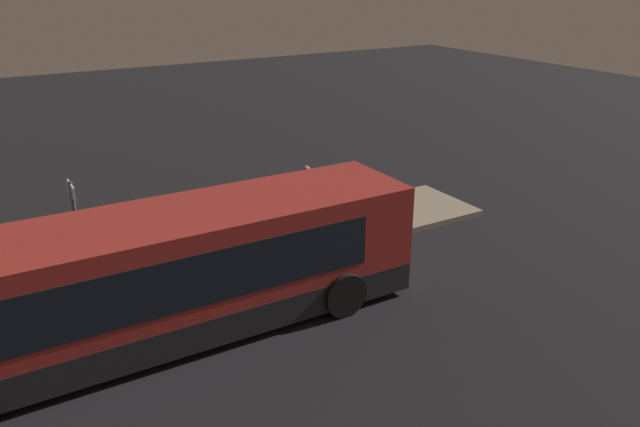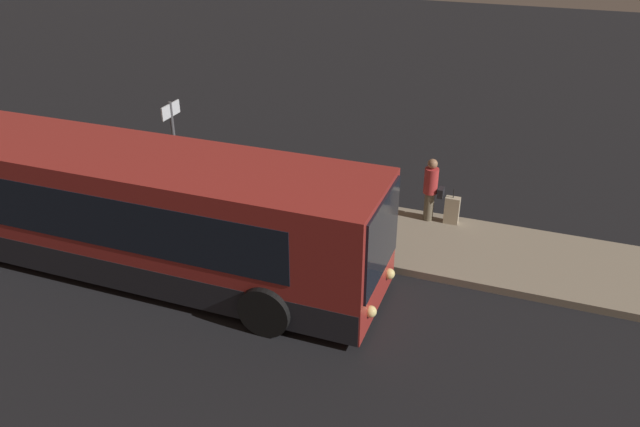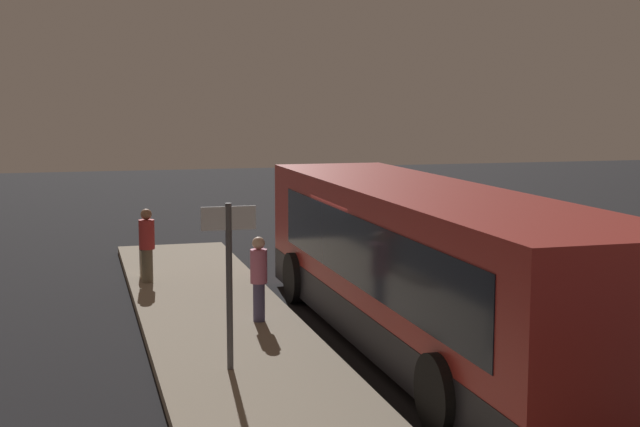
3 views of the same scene
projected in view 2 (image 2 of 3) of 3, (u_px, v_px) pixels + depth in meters
ground at (191, 273)px, 14.50m from camera, size 80.00×80.00×0.00m
platform at (250, 211)px, 17.02m from camera, size 20.00×2.99×0.18m
bus_lead at (120, 209)px, 14.25m from camera, size 12.37×2.87×2.86m
passenger_boarding at (251, 191)px, 15.85m from camera, size 0.45×0.45×1.63m
passenger_waiting at (431, 188)px, 15.98m from camera, size 0.53×0.36×1.71m
suitcase at (452, 210)px, 16.08m from camera, size 0.37×0.21×0.97m
sign_post at (174, 136)px, 17.24m from camera, size 0.10×0.85×2.62m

